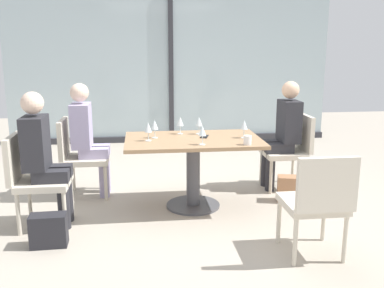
{
  "coord_description": "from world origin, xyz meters",
  "views": [
    {
      "loc": [
        -0.51,
        -4.25,
        1.66
      ],
      "look_at": [
        0.0,
        0.1,
        0.65
      ],
      "focal_mm": 40.38,
      "sensor_mm": 36.0,
      "label": 1
    }
  ],
  "objects_px": {
    "person_far_right": "(283,130)",
    "wine_glass_3": "(199,122)",
    "person_side_end": "(43,153)",
    "wine_glass_4": "(180,122)",
    "chair_far_left": "(78,153)",
    "wine_glass_1": "(155,125)",
    "wine_glass_0": "(244,125)",
    "dining_table_main": "(193,156)",
    "chair_front_right": "(318,199)",
    "cell_phone_on_table": "(204,137)",
    "coffee_cup": "(248,140)",
    "handbag_1": "(292,189)",
    "wine_glass_5": "(148,128)",
    "chair_side_end": "(33,175)",
    "person_far_left": "(87,134)",
    "wine_glass_2": "(202,131)",
    "chair_far_right": "(292,147)",
    "handbag_0": "(49,230)"
  },
  "relations": [
    {
      "from": "wine_glass_1",
      "to": "wine_glass_4",
      "type": "distance_m",
      "value": 0.32
    },
    {
      "from": "person_side_end",
      "to": "wine_glass_0",
      "type": "xyz_separation_m",
      "value": [
        1.93,
        0.3,
        0.16
      ]
    },
    {
      "from": "wine_glass_0",
      "to": "person_far_left",
      "type": "bearing_deg",
      "value": 162.52
    },
    {
      "from": "person_side_end",
      "to": "handbag_1",
      "type": "height_order",
      "value": "person_side_end"
    },
    {
      "from": "coffee_cup",
      "to": "wine_glass_1",
      "type": "bearing_deg",
      "value": 154.44
    },
    {
      "from": "person_far_left",
      "to": "wine_glass_0",
      "type": "bearing_deg",
      "value": -17.48
    },
    {
      "from": "person_far_right",
      "to": "wine_glass_5",
      "type": "relative_size",
      "value": 6.81
    },
    {
      "from": "chair_far_left",
      "to": "wine_glass_1",
      "type": "xyz_separation_m",
      "value": [
        0.84,
        -0.41,
        0.37
      ]
    },
    {
      "from": "person_side_end",
      "to": "wine_glass_4",
      "type": "xyz_separation_m",
      "value": [
        1.3,
        0.57,
        0.16
      ]
    },
    {
      "from": "wine_glass_0",
      "to": "handbag_0",
      "type": "bearing_deg",
      "value": -157.99
    },
    {
      "from": "chair_far_right",
      "to": "chair_front_right",
      "type": "height_order",
      "value": "same"
    },
    {
      "from": "chair_side_end",
      "to": "wine_glass_5",
      "type": "relative_size",
      "value": 4.7
    },
    {
      "from": "wine_glass_4",
      "to": "person_far_right",
      "type": "bearing_deg",
      "value": 11.17
    },
    {
      "from": "cell_phone_on_table",
      "to": "handbag_0",
      "type": "bearing_deg",
      "value": -131.97
    },
    {
      "from": "person_far_left",
      "to": "wine_glass_5",
      "type": "height_order",
      "value": "person_far_left"
    },
    {
      "from": "coffee_cup",
      "to": "cell_phone_on_table",
      "type": "distance_m",
      "value": 0.54
    },
    {
      "from": "wine_glass_0",
      "to": "chair_front_right",
      "type": "bearing_deg",
      "value": -75.91
    },
    {
      "from": "chair_far_right",
      "to": "person_far_right",
      "type": "bearing_deg",
      "value": -180.0
    },
    {
      "from": "wine_glass_5",
      "to": "wine_glass_3",
      "type": "bearing_deg",
      "value": 26.68
    },
    {
      "from": "person_far_left",
      "to": "wine_glass_2",
      "type": "xyz_separation_m",
      "value": [
        1.17,
        -0.77,
        0.16
      ]
    },
    {
      "from": "person_far_right",
      "to": "wine_glass_0",
      "type": "relative_size",
      "value": 6.81
    },
    {
      "from": "person_side_end",
      "to": "wine_glass_1",
      "type": "height_order",
      "value": "person_side_end"
    },
    {
      "from": "wine_glass_1",
      "to": "person_far_right",
      "type": "bearing_deg",
      "value": 15.3
    },
    {
      "from": "person_far_right",
      "to": "wine_glass_3",
      "type": "height_order",
      "value": "person_far_right"
    },
    {
      "from": "cell_phone_on_table",
      "to": "handbag_1",
      "type": "relative_size",
      "value": 0.48
    },
    {
      "from": "chair_far_left",
      "to": "person_far_left",
      "type": "height_order",
      "value": "person_far_left"
    },
    {
      "from": "wine_glass_2",
      "to": "wine_glass_5",
      "type": "bearing_deg",
      "value": 155.7
    },
    {
      "from": "wine_glass_4",
      "to": "dining_table_main",
      "type": "bearing_deg",
      "value": -65.98
    },
    {
      "from": "coffee_cup",
      "to": "person_far_left",
      "type": "bearing_deg",
      "value": 152.65
    },
    {
      "from": "chair_side_end",
      "to": "cell_phone_on_table",
      "type": "bearing_deg",
      "value": 13.35
    },
    {
      "from": "wine_glass_2",
      "to": "cell_phone_on_table",
      "type": "bearing_deg",
      "value": 78.55
    },
    {
      "from": "person_side_end",
      "to": "person_far_left",
      "type": "xyz_separation_m",
      "value": [
        0.3,
        0.81,
        0.0
      ]
    },
    {
      "from": "coffee_cup",
      "to": "handbag_1",
      "type": "xyz_separation_m",
      "value": [
        0.59,
        0.36,
        -0.64
      ]
    },
    {
      "from": "wine_glass_3",
      "to": "handbag_0",
      "type": "height_order",
      "value": "wine_glass_3"
    },
    {
      "from": "chair_side_end",
      "to": "wine_glass_4",
      "type": "height_order",
      "value": "wine_glass_4"
    },
    {
      "from": "chair_far_left",
      "to": "chair_front_right",
      "type": "height_order",
      "value": "same"
    },
    {
      "from": "person_far_right",
      "to": "wine_glass_4",
      "type": "bearing_deg",
      "value": -168.83
    },
    {
      "from": "chair_far_left",
      "to": "person_far_right",
      "type": "relative_size",
      "value": 0.69
    },
    {
      "from": "coffee_cup",
      "to": "handbag_1",
      "type": "bearing_deg",
      "value": 31.17
    },
    {
      "from": "wine_glass_4",
      "to": "coffee_cup",
      "type": "relative_size",
      "value": 2.06
    },
    {
      "from": "handbag_0",
      "to": "coffee_cup",
      "type": "bearing_deg",
      "value": 11.74
    },
    {
      "from": "person_far_right",
      "to": "coffee_cup",
      "type": "bearing_deg",
      "value": -127.46
    },
    {
      "from": "wine_glass_2",
      "to": "dining_table_main",
      "type": "bearing_deg",
      "value": 100.75
    },
    {
      "from": "chair_far_right",
      "to": "coffee_cup",
      "type": "xyz_separation_m",
      "value": [
        -0.74,
        -0.82,
        0.28
      ]
    },
    {
      "from": "chair_far_right",
      "to": "person_side_end",
      "type": "distance_m",
      "value": 2.76
    },
    {
      "from": "wine_glass_3",
      "to": "cell_phone_on_table",
      "type": "relative_size",
      "value": 1.28
    },
    {
      "from": "chair_far_left",
      "to": "chair_side_end",
      "type": "bearing_deg",
      "value": -110.26
    },
    {
      "from": "wine_glass_4",
      "to": "cell_phone_on_table",
      "type": "distance_m",
      "value": 0.32
    },
    {
      "from": "dining_table_main",
      "to": "wine_glass_5",
      "type": "distance_m",
      "value": 0.55
    },
    {
      "from": "wine_glass_5",
      "to": "coffee_cup",
      "type": "distance_m",
      "value": 0.98
    }
  ]
}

